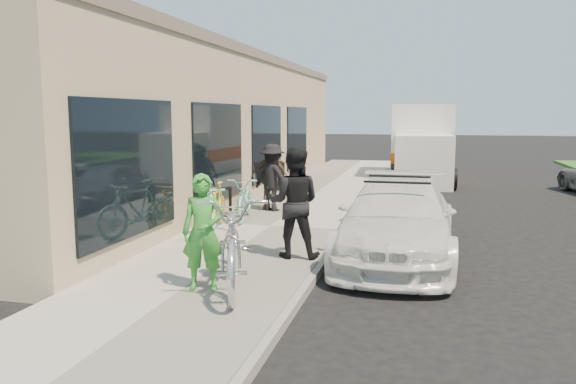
{
  "coord_description": "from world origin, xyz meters",
  "views": [
    {
      "loc": [
        1.11,
        -8.07,
        2.47
      ],
      "look_at": [
        -1.31,
        1.77,
        1.05
      ],
      "focal_mm": 35.0,
      "sensor_mm": 36.0,
      "label": 1
    }
  ],
  "objects_px": {
    "sandwich_board": "(275,176)",
    "sedan_silver": "(402,193)",
    "tandem_bike": "(233,240)",
    "bystander_a": "(272,177)",
    "man_standing": "(294,202)",
    "cruiser_bike_c": "(218,205)",
    "moving_truck": "(421,147)",
    "woman_rider": "(203,232)",
    "bike_rack": "(221,206)",
    "sedan_white": "(397,220)",
    "cruiser_bike_a": "(210,212)",
    "cruiser_bike_b": "(245,198)",
    "bystander_b": "(269,178)"
  },
  "relations": [
    {
      "from": "sandwich_board",
      "to": "sedan_silver",
      "type": "bearing_deg",
      "value": -53.09
    },
    {
      "from": "tandem_bike",
      "to": "bystander_a",
      "type": "bearing_deg",
      "value": 81.22
    },
    {
      "from": "man_standing",
      "to": "cruiser_bike_c",
      "type": "xyz_separation_m",
      "value": [
        -2.04,
        1.89,
        -0.43
      ]
    },
    {
      "from": "man_standing",
      "to": "moving_truck",
      "type": "bearing_deg",
      "value": -103.66
    },
    {
      "from": "sandwich_board",
      "to": "woman_rider",
      "type": "relative_size",
      "value": 0.57
    },
    {
      "from": "bike_rack",
      "to": "tandem_bike",
      "type": "height_order",
      "value": "tandem_bike"
    },
    {
      "from": "sedan_white",
      "to": "cruiser_bike_a",
      "type": "relative_size",
      "value": 2.63
    },
    {
      "from": "cruiser_bike_c",
      "to": "tandem_bike",
      "type": "bearing_deg",
      "value": -75.83
    },
    {
      "from": "bike_rack",
      "to": "sedan_silver",
      "type": "relative_size",
      "value": 0.28
    },
    {
      "from": "woman_rider",
      "to": "cruiser_bike_b",
      "type": "distance_m",
      "value": 5.02
    },
    {
      "from": "sedan_white",
      "to": "woman_rider",
      "type": "bearing_deg",
      "value": -129.65
    },
    {
      "from": "sandwich_board",
      "to": "moving_truck",
      "type": "xyz_separation_m",
      "value": [
        4.22,
        5.15,
        0.64
      ]
    },
    {
      "from": "sandwich_board",
      "to": "cruiser_bike_b",
      "type": "xyz_separation_m",
      "value": [
        0.56,
        -4.62,
        0.02
      ]
    },
    {
      "from": "bike_rack",
      "to": "sedan_white",
      "type": "relative_size",
      "value": 0.19
    },
    {
      "from": "sedan_white",
      "to": "bystander_a",
      "type": "distance_m",
      "value": 4.54
    },
    {
      "from": "sandwich_board",
      "to": "sedan_white",
      "type": "height_order",
      "value": "sedan_white"
    },
    {
      "from": "bystander_a",
      "to": "tandem_bike",
      "type": "bearing_deg",
      "value": 121.89
    },
    {
      "from": "bystander_b",
      "to": "woman_rider",
      "type": "bearing_deg",
      "value": -97.0
    },
    {
      "from": "sandwich_board",
      "to": "tandem_bike",
      "type": "distance_m",
      "value": 9.53
    },
    {
      "from": "cruiser_bike_b",
      "to": "bystander_b",
      "type": "bearing_deg",
      "value": 72.91
    },
    {
      "from": "woman_rider",
      "to": "cruiser_bike_b",
      "type": "height_order",
      "value": "woman_rider"
    },
    {
      "from": "bike_rack",
      "to": "man_standing",
      "type": "height_order",
      "value": "man_standing"
    },
    {
      "from": "sedan_white",
      "to": "woman_rider",
      "type": "relative_size",
      "value": 3.01
    },
    {
      "from": "bike_rack",
      "to": "sandwich_board",
      "type": "xyz_separation_m",
      "value": [
        -0.58,
        6.18,
        -0.1
      ]
    },
    {
      "from": "bystander_b",
      "to": "sandwich_board",
      "type": "bearing_deg",
      "value": 87.74
    },
    {
      "from": "woman_rider",
      "to": "cruiser_bike_b",
      "type": "bearing_deg",
      "value": 88.95
    },
    {
      "from": "bike_rack",
      "to": "tandem_bike",
      "type": "xyz_separation_m",
      "value": [
        1.36,
        -3.16,
        0.1
      ]
    },
    {
      "from": "sandwich_board",
      "to": "sedan_silver",
      "type": "distance_m",
      "value": 4.62
    },
    {
      "from": "sandwich_board",
      "to": "man_standing",
      "type": "bearing_deg",
      "value": -92.96
    },
    {
      "from": "moving_truck",
      "to": "cruiser_bike_a",
      "type": "distance_m",
      "value": 12.47
    },
    {
      "from": "tandem_bike",
      "to": "cruiser_bike_b",
      "type": "height_order",
      "value": "tandem_bike"
    },
    {
      "from": "sandwich_board",
      "to": "bystander_a",
      "type": "bearing_deg",
      "value": -96.17
    },
    {
      "from": "cruiser_bike_a",
      "to": "cruiser_bike_c",
      "type": "height_order",
      "value": "cruiser_bike_a"
    },
    {
      "from": "woman_rider",
      "to": "bystander_a",
      "type": "xyz_separation_m",
      "value": [
        -0.74,
        6.11,
        0.03
      ]
    },
    {
      "from": "man_standing",
      "to": "cruiser_bike_b",
      "type": "relative_size",
      "value": 1.0
    },
    {
      "from": "cruiser_bike_a",
      "to": "sedan_silver",
      "type": "bearing_deg",
      "value": 28.39
    },
    {
      "from": "woman_rider",
      "to": "cruiser_bike_c",
      "type": "distance_m",
      "value": 4.05
    },
    {
      "from": "sedan_silver",
      "to": "bystander_a",
      "type": "distance_m",
      "value": 3.18
    },
    {
      "from": "bike_rack",
      "to": "cruiser_bike_b",
      "type": "distance_m",
      "value": 1.55
    },
    {
      "from": "man_standing",
      "to": "bystander_a",
      "type": "xyz_separation_m",
      "value": [
        -1.5,
        4.16,
        -0.1
      ]
    },
    {
      "from": "bystander_b",
      "to": "sedan_white",
      "type": "bearing_deg",
      "value": -62.0
    },
    {
      "from": "sedan_white",
      "to": "man_standing",
      "type": "bearing_deg",
      "value": -151.1
    },
    {
      "from": "bike_rack",
      "to": "man_standing",
      "type": "xyz_separation_m",
      "value": [
        1.78,
        -1.4,
        0.35
      ]
    },
    {
      "from": "sedan_white",
      "to": "cruiser_bike_c",
      "type": "bearing_deg",
      "value": 164.97
    },
    {
      "from": "man_standing",
      "to": "tandem_bike",
      "type": "bearing_deg",
      "value": 71.21
    },
    {
      "from": "tandem_bike",
      "to": "bystander_b",
      "type": "height_order",
      "value": "bystander_b"
    },
    {
      "from": "bystander_a",
      "to": "bike_rack",
      "type": "bearing_deg",
      "value": 105.77
    },
    {
      "from": "bystander_a",
      "to": "bystander_b",
      "type": "distance_m",
      "value": 0.26
    },
    {
      "from": "tandem_bike",
      "to": "cruiser_bike_c",
      "type": "relative_size",
      "value": 1.59
    },
    {
      "from": "sandwich_board",
      "to": "bystander_b",
      "type": "relative_size",
      "value": 0.57
    }
  ]
}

